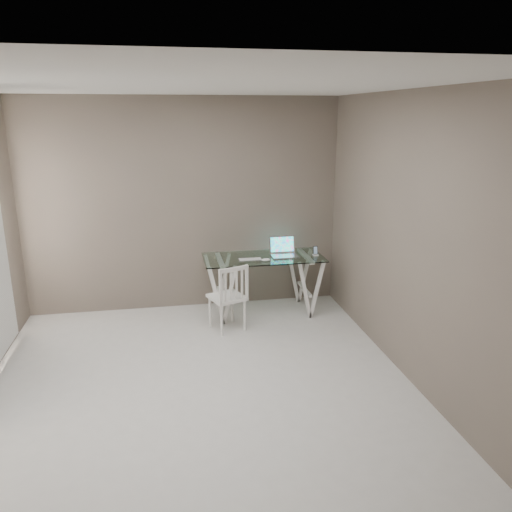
{
  "coord_description": "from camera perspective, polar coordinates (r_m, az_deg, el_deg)",
  "views": [
    {
      "loc": [
        -0.25,
        -4.08,
        2.48
      ],
      "look_at": [
        0.8,
        1.52,
        0.85
      ],
      "focal_mm": 35.0,
      "sensor_mm": 36.0,
      "label": 1
    }
  ],
  "objects": [
    {
      "name": "phone_dock",
      "position": [
        6.37,
        6.81,
        0.36
      ],
      "size": [
        0.06,
        0.06,
        0.12
      ],
      "color": "white",
      "rests_on": "desk"
    },
    {
      "name": "mouse",
      "position": [
        6.08,
        1.13,
        -0.44
      ],
      "size": [
        0.11,
        0.07,
        0.04
      ],
      "primitive_type": "ellipsoid",
      "color": "white",
      "rests_on": "desk"
    },
    {
      "name": "chair",
      "position": [
        5.82,
        -3.03,
        -4.47
      ],
      "size": [
        0.48,
        0.48,
        0.82
      ],
      "rotation": [
        0.0,
        0.0,
        0.36
      ],
      "color": "silver",
      "rests_on": "ground"
    },
    {
      "name": "keyboard",
      "position": [
        6.15,
        -0.67,
        -0.4
      ],
      "size": [
        0.29,
        0.13,
        0.01
      ],
      "primitive_type": "cube",
      "color": "silver",
      "rests_on": "desk"
    },
    {
      "name": "room",
      "position": [
        4.18,
        -7.88,
        5.25
      ],
      "size": [
        4.5,
        4.52,
        2.71
      ],
      "color": "beige",
      "rests_on": "ground"
    },
    {
      "name": "laptop",
      "position": [
        6.34,
        3.16,
        0.58
      ],
      "size": [
        0.33,
        0.28,
        0.23
      ],
      "color": "silver",
      "rests_on": "desk"
    },
    {
      "name": "desk",
      "position": [
        6.38,
        0.83,
        -3.23
      ],
      "size": [
        1.5,
        0.7,
        0.75
      ],
      "color": "silver",
      "rests_on": "ground"
    }
  ]
}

